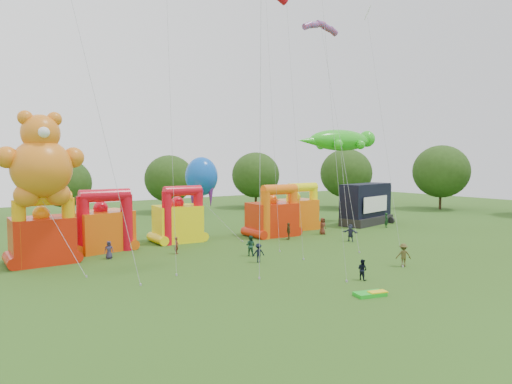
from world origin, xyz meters
TOP-DOWN VIEW (x-y plane):
  - ground at (0.00, 0.00)m, footprint 160.00×160.00m
  - tree_ring at (-1.16, 0.61)m, footprint 121.86×123.94m
  - bouncy_castle_0 at (-16.60, 25.81)m, footprint 4.81×3.88m
  - bouncy_castle_1 at (-10.82, 28.64)m, footprint 5.95×5.13m
  - bouncy_castle_2 at (-2.66, 28.74)m, footprint 4.98×4.16m
  - bouncy_castle_3 at (8.02, 26.07)m, footprint 5.45×4.55m
  - bouncy_castle_4 at (13.50, 28.45)m, footprint 5.32×4.51m
  - stage_trailer at (24.32, 26.55)m, footprint 9.40×5.13m
  - teddy_bear_kite at (-16.49, 23.36)m, footprint 6.65×7.69m
  - gecko_kite at (19.98, 26.72)m, footprint 13.94×8.40m
  - octopus_kite at (2.31, 31.69)m, footprint 3.89×10.07m
  - parafoil_kites at (-3.14, 18.08)m, footprint 31.39×13.30m
  - diamond_kites at (1.56, 16.01)m, footprint 19.09×17.97m
  - folded_kite_bundle at (-0.90, 3.60)m, footprint 2.19×1.48m
  - spectator_0 at (-11.47, 24.36)m, footprint 0.92×0.78m
  - spectator_1 at (-5.59, 22.95)m, footprint 0.65×0.70m
  - spectator_2 at (-0.37, 18.33)m, footprint 1.12×1.16m
  - spectator_3 at (-1.33, 15.68)m, footprint 1.19×0.88m
  - spectator_4 at (7.88, 23.04)m, footprint 0.92×1.19m
  - spectator_5 at (12.67, 18.33)m, footprint 1.23×1.80m
  - spectator_6 at (13.42, 23.50)m, footprint 1.03×0.73m
  - spectator_7 at (23.96, 22.76)m, footprint 0.73×0.84m
  - spectator_8 at (1.64, 6.65)m, footprint 0.66×0.80m
  - spectator_9 at (7.67, 7.65)m, footprint 1.42×1.28m

SIDE VIEW (x-z plane):
  - ground at x=0.00m, z-range 0.00..0.00m
  - folded_kite_bundle at x=-0.90m, z-range -0.02..0.29m
  - spectator_8 at x=1.64m, z-range 0.00..1.54m
  - spectator_0 at x=-11.47m, z-range 0.00..1.60m
  - spectator_1 at x=-5.59m, z-range 0.00..1.60m
  - spectator_3 at x=-1.33m, z-range 0.00..1.65m
  - spectator_5 at x=12.67m, z-range 0.00..1.87m
  - spectator_4 at x=7.88m, z-range 0.00..1.88m
  - spectator_2 at x=-0.37m, z-range 0.00..1.88m
  - spectator_9 at x=7.67m, z-range 0.00..1.91m
  - spectator_7 at x=23.96m, z-range 0.00..1.94m
  - spectator_6 at x=13.42m, z-range 0.00..1.97m
  - bouncy_castle_4 at x=13.50m, z-range -0.70..5.24m
  - bouncy_castle_3 at x=8.02m, z-range -0.72..5.30m
  - bouncy_castle_1 at x=-10.82m, z-range -0.73..5.32m
  - bouncy_castle_2 at x=-2.66m, z-range -0.72..5.37m
  - bouncy_castle_0 at x=-16.60m, z-range -0.73..5.41m
  - stage_trailer at x=24.32m, z-range -0.10..5.50m
  - octopus_kite at x=2.31m, z-range 0.71..9.96m
  - tree_ring at x=-1.16m, z-range 0.22..12.30m
  - teddy_bear_kite at x=-16.49m, z-range 0.46..13.24m
  - gecko_kite at x=19.98m, z-range 0.58..13.63m
  - parafoil_kites at x=-3.14m, z-range -1.14..26.54m
  - diamond_kites at x=1.56m, z-range -3.15..33.44m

